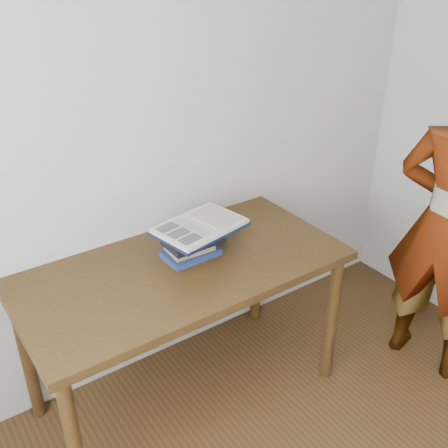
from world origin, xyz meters
TOP-DOWN VIEW (x-y plane):
  - desk at (0.02, 1.38)m, footprint 1.50×0.75m
  - book_stack at (0.10, 1.43)m, footprint 0.28×0.18m
  - open_book at (0.15, 1.43)m, footprint 0.45×0.35m

SIDE VIEW (x-z plane):
  - desk at x=0.02m, z-range 0.31..1.11m
  - book_stack at x=0.10m, z-range 0.80..0.92m
  - open_book at x=0.15m, z-range 0.93..0.96m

